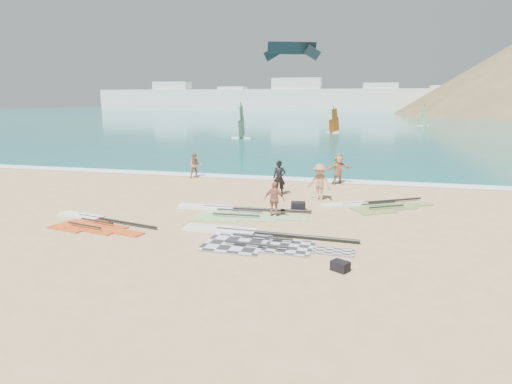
% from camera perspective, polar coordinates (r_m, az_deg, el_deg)
% --- Properties ---
extents(ground, '(300.00, 300.00, 0.00)m').
position_cam_1_polar(ground, '(14.22, -1.71, -7.44)').
color(ground, tan).
rests_on(ground, ground).
extents(sea, '(300.00, 240.00, 0.06)m').
position_cam_1_polar(sea, '(145.02, 12.32, 10.25)').
color(sea, '#0D515F').
rests_on(sea, ground).
extents(surf_line, '(300.00, 1.20, 0.04)m').
position_cam_1_polar(surf_line, '(25.90, 5.44, 1.63)').
color(surf_line, white).
rests_on(surf_line, ground).
extents(far_town, '(160.00, 8.00, 12.00)m').
position_cam_1_polar(far_town, '(164.04, 6.94, 12.24)').
color(far_town, white).
rests_on(far_town, ground).
extents(rig_grey, '(6.43, 2.67, 0.21)m').
position_cam_1_polar(rig_grey, '(15.04, -0.94, -6.11)').
color(rig_grey, '#29292B').
rests_on(rig_grey, ground).
extents(rig_green, '(5.94, 2.37, 0.20)m').
position_cam_1_polar(rig_green, '(18.43, -3.57, -2.63)').
color(rig_green, '#5DC52E').
rests_on(rig_green, ground).
extents(rig_orange, '(5.04, 3.57, 0.20)m').
position_cam_1_polar(rig_orange, '(20.05, 14.88, -1.80)').
color(rig_orange, '#F99801').
rests_on(rig_orange, ground).
extents(rig_red, '(4.91, 2.47, 0.19)m').
position_cam_1_polar(rig_red, '(18.12, -21.21, -3.74)').
color(rig_red, red).
rests_on(rig_red, ground).
extents(gear_bag_near, '(0.69, 0.55, 0.39)m').
position_cam_1_polar(gear_bag_near, '(18.77, 5.64, -1.93)').
color(gear_bag_near, black).
rests_on(gear_bag_near, ground).
extents(gear_bag_far, '(0.59, 0.54, 0.29)m').
position_cam_1_polar(gear_bag_far, '(12.59, 11.17, -9.67)').
color(gear_bag_far, black).
rests_on(gear_bag_far, ground).
extents(person_wetsuit, '(0.69, 0.50, 1.77)m').
position_cam_1_polar(person_wetsuit, '(21.60, 3.12, 1.89)').
color(person_wetsuit, black).
rests_on(person_wetsuit, ground).
extents(beachgoer_left, '(0.95, 0.90, 1.56)m').
position_cam_1_polar(beachgoer_left, '(26.57, -8.09, 3.54)').
color(beachgoer_left, '#9F6F4F').
rests_on(beachgoer_left, ground).
extents(beachgoer_mid, '(1.30, 1.01, 1.78)m').
position_cam_1_polar(beachgoer_mid, '(20.66, 8.45, 1.29)').
color(beachgoer_mid, '#AD7455').
rests_on(beachgoer_mid, ground).
extents(beachgoer_back, '(0.94, 0.52, 1.51)m').
position_cam_1_polar(beachgoer_back, '(17.57, 2.50, -1.00)').
color(beachgoer_back, '#A6604C').
rests_on(beachgoer_back, ground).
extents(beachgoer_right, '(1.65, 1.40, 1.78)m').
position_cam_1_polar(beachgoer_right, '(24.74, 10.92, 3.05)').
color(beachgoer_right, tan).
rests_on(beachgoer_right, ground).
extents(windsurfer_left, '(2.42, 2.97, 4.43)m').
position_cam_1_polar(windsurfer_left, '(52.22, -1.95, 8.54)').
color(windsurfer_left, white).
rests_on(windsurfer_left, ground).
extents(windsurfer_centre, '(2.09, 2.20, 3.81)m').
position_cam_1_polar(windsurfer_centre, '(61.45, 10.37, 8.81)').
color(windsurfer_centre, white).
rests_on(windsurfer_centre, ground).
extents(windsurfer_right, '(2.16, 2.46, 3.78)m').
position_cam_1_polar(windsurfer_right, '(81.50, 21.35, 9.01)').
color(windsurfer_right, white).
rests_on(windsurfer_right, ground).
extents(kitesurf_kite, '(7.61, 3.15, 2.54)m').
position_cam_1_polar(kitesurf_kite, '(61.93, 4.80, 18.40)').
color(kitesurf_kite, black).
rests_on(kitesurf_kite, ground).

